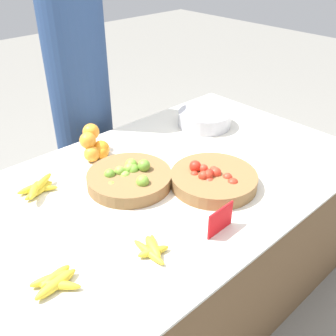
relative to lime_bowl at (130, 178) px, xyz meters
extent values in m
plane|color=gray|center=(0.16, -0.07, -0.76)|extent=(12.00, 12.00, 0.00)
cube|color=brown|center=(0.16, -0.07, -0.40)|extent=(1.77, 1.09, 0.71)
cube|color=silver|center=(0.16, -0.07, -0.04)|extent=(1.85, 1.13, 0.01)
cylinder|color=olive|center=(0.00, 0.00, 0.00)|extent=(0.37, 0.37, 0.06)
sphere|color=#6BA333|center=(0.03, 0.01, 0.02)|extent=(0.05, 0.05, 0.05)
sphere|color=#7AB238|center=(0.05, 0.05, 0.02)|extent=(0.05, 0.05, 0.05)
sphere|color=#89BC42|center=(0.04, 0.02, 0.02)|extent=(0.04, 0.04, 0.04)
sphere|color=#89BC42|center=(-0.02, 0.01, 0.01)|extent=(0.05, 0.05, 0.05)
sphere|color=#89BC42|center=(-0.03, 0.03, 0.03)|extent=(0.04, 0.04, 0.04)
sphere|color=#6BA333|center=(0.07, -0.02, 0.04)|extent=(0.05, 0.05, 0.05)
sphere|color=#6BA333|center=(0.06, 0.11, 0.00)|extent=(0.04, 0.04, 0.04)
sphere|color=#6BA333|center=(0.04, -0.03, -0.01)|extent=(0.04, 0.04, 0.04)
sphere|color=#7AB238|center=(-0.10, -0.01, 0.01)|extent=(0.04, 0.04, 0.04)
sphere|color=#7AB238|center=(-0.01, -0.10, 0.03)|extent=(0.05, 0.05, 0.05)
sphere|color=#89BC42|center=(0.02, 0.02, 0.03)|extent=(0.05, 0.05, 0.05)
sphere|color=#6BA333|center=(-0.07, 0.05, 0.03)|extent=(0.05, 0.05, 0.05)
cylinder|color=olive|center=(0.26, -0.25, 0.00)|extent=(0.37, 0.37, 0.06)
sphere|color=red|center=(0.23, -0.23, 0.01)|extent=(0.05, 0.05, 0.05)
sphere|color=red|center=(0.21, -0.24, 0.03)|extent=(0.05, 0.05, 0.05)
sphere|color=red|center=(0.27, -0.34, 0.01)|extent=(0.05, 0.05, 0.05)
sphere|color=red|center=(0.24, -0.20, 0.04)|extent=(0.04, 0.04, 0.04)
sphere|color=red|center=(0.27, -0.31, 0.00)|extent=(0.05, 0.05, 0.05)
sphere|color=red|center=(0.25, -0.25, 0.00)|extent=(0.05, 0.05, 0.05)
sphere|color=red|center=(0.27, -0.25, 0.03)|extent=(0.05, 0.05, 0.05)
sphere|color=red|center=(0.23, -0.25, 0.04)|extent=(0.04, 0.04, 0.04)
sphere|color=red|center=(0.21, -0.27, 0.01)|extent=(0.05, 0.05, 0.05)
sphere|color=red|center=(0.23, -0.17, 0.04)|extent=(0.05, 0.05, 0.05)
sphere|color=red|center=(0.28, -0.23, 0.02)|extent=(0.04, 0.04, 0.04)
sphere|color=red|center=(0.36, -0.23, 0.00)|extent=(0.04, 0.04, 0.04)
sphere|color=red|center=(0.26, -0.25, 0.01)|extent=(0.05, 0.05, 0.05)
sphere|color=red|center=(0.20, -0.19, 0.02)|extent=(0.04, 0.04, 0.04)
sphere|color=red|center=(0.22, -0.25, 0.03)|extent=(0.05, 0.05, 0.05)
sphere|color=red|center=(0.29, -0.30, 0.02)|extent=(0.04, 0.04, 0.04)
sphere|color=orange|center=(0.00, 0.29, 0.00)|extent=(0.07, 0.07, 0.07)
sphere|color=orange|center=(0.03, 0.28, 0.00)|extent=(0.07, 0.07, 0.07)
sphere|color=orange|center=(0.04, 0.28, 0.00)|extent=(0.07, 0.07, 0.07)
sphere|color=orange|center=(-0.01, 0.28, 0.01)|extent=(0.08, 0.08, 0.08)
sphere|color=orange|center=(0.04, 0.27, 0.00)|extent=(0.07, 0.07, 0.07)
sphere|color=orange|center=(0.05, 0.29, 0.01)|extent=(0.08, 0.08, 0.08)
sphere|color=orange|center=(0.06, 0.37, 0.07)|extent=(0.08, 0.08, 0.08)
sphere|color=orange|center=(0.00, 0.31, 0.06)|extent=(0.08, 0.08, 0.08)
cylinder|color=#B7B7BF|center=(0.67, 0.18, 0.01)|extent=(0.29, 0.29, 0.08)
cube|color=red|center=(0.05, -0.47, 0.02)|extent=(0.13, 0.01, 0.10)
ellipsoid|color=yellow|center=(-0.32, 0.22, -0.02)|extent=(0.15, 0.11, 0.03)
ellipsoid|color=yellow|center=(-0.33, 0.24, -0.02)|extent=(0.15, 0.04, 0.03)
ellipsoid|color=yellow|center=(-0.32, 0.20, -0.02)|extent=(0.16, 0.07, 0.03)
ellipsoid|color=yellow|center=(-0.35, 0.18, 0.01)|extent=(0.10, 0.12, 0.03)
ellipsoid|color=yellow|center=(-0.30, 0.21, 0.01)|extent=(0.15, 0.11, 0.03)
ellipsoid|color=yellow|center=(-0.20, -0.38, -0.01)|extent=(0.07, 0.12, 0.04)
ellipsoid|color=yellow|center=(-0.21, -0.39, -0.02)|extent=(0.12, 0.07, 0.03)
ellipsoid|color=yellow|center=(-0.22, -0.38, -0.02)|extent=(0.03, 0.16, 0.03)
ellipsoid|color=yellow|center=(-0.19, -0.38, -0.02)|extent=(0.09, 0.11, 0.03)
ellipsoid|color=yellow|center=(-0.52, -0.30, -0.01)|extent=(0.16, 0.06, 0.04)
ellipsoid|color=yellow|center=(-0.52, -0.30, -0.02)|extent=(0.12, 0.13, 0.03)
ellipsoid|color=yellow|center=(-0.52, -0.27, -0.02)|extent=(0.14, 0.07, 0.03)
ellipsoid|color=yellow|center=(-0.51, -0.27, -0.02)|extent=(0.12, 0.05, 0.03)
cylinder|color=navy|center=(0.24, 0.76, 0.01)|extent=(0.34, 0.34, 1.54)
camera|label=1|loc=(-0.84, -1.15, 0.92)|focal=42.00mm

